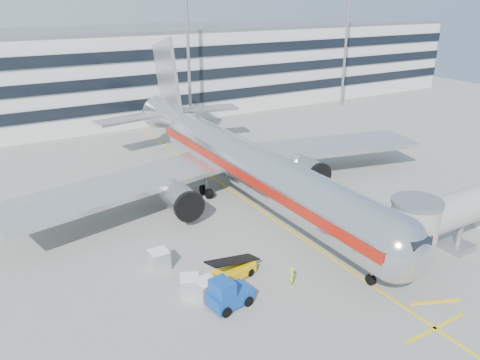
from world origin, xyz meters
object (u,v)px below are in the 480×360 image
main_jet (241,162)px  cargo_container_front (206,289)px  ramp_worker (292,277)px  baggage_tug (228,295)px  belt_loader (227,274)px  cargo_container_left (190,285)px  cargo_container_right (159,259)px

main_jet → cargo_container_front: bearing=-128.6°
main_jet → ramp_worker: 17.91m
baggage_tug → cargo_container_front: 1.87m
belt_loader → cargo_container_front: bearing=-155.1°
main_jet → cargo_container_left: (-12.65, -13.69, -3.47)m
cargo_container_right → ramp_worker: (7.87, -7.65, 0.02)m
belt_loader → ramp_worker: belt_loader is taller
cargo_container_right → baggage_tug: bearing=-72.6°
cargo_container_right → belt_loader: bearing=-50.4°
cargo_container_right → cargo_container_front: cargo_container_front is taller
main_jet → cargo_container_left: size_ratio=27.45×
cargo_container_left → main_jet: bearing=47.3°
main_jet → cargo_container_left: 18.96m
cargo_container_right → cargo_container_front: 5.93m
main_jet → ramp_worker: size_ratio=31.09×
belt_loader → cargo_container_front: (-2.39, -1.11, 0.10)m
ramp_worker → main_jet: bearing=23.3°
cargo_container_front → ramp_worker: ramp_worker is taller
cargo_container_front → cargo_container_right: bearing=104.1°
cargo_container_left → ramp_worker: ramp_worker is taller
main_jet → belt_loader: size_ratio=9.52×
ramp_worker → cargo_container_front: bearing=114.7°
cargo_container_right → ramp_worker: 10.97m
belt_loader → cargo_container_front: belt_loader is taller
main_jet → cargo_container_left: main_jet is taller
main_jet → cargo_container_front: main_jet is taller
cargo_container_left → baggage_tug: bearing=-58.6°
belt_loader → cargo_container_left: belt_loader is taller
baggage_tug → cargo_container_right: bearing=107.4°
cargo_container_front → ramp_worker: size_ratio=1.01×
cargo_container_front → cargo_container_left: bearing=125.8°
cargo_container_right → ramp_worker: bearing=-44.2°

